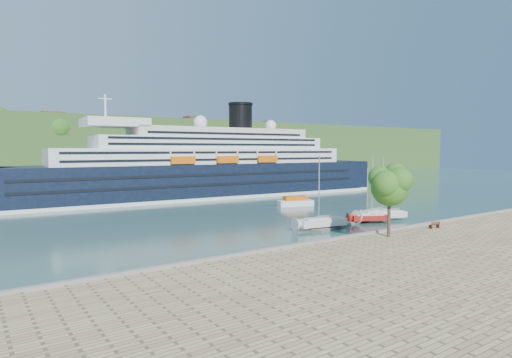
% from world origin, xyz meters
% --- Properties ---
extents(ground, '(400.00, 400.00, 0.00)m').
position_xyz_m(ground, '(0.00, 0.00, 0.00)').
color(ground, '#2B4D4A').
rests_on(ground, ground).
extents(far_hillside, '(400.00, 50.00, 24.00)m').
position_xyz_m(far_hillside, '(0.00, 145.00, 12.00)').
color(far_hillside, '#2F5321').
rests_on(far_hillside, ground).
extents(quay_coping, '(220.00, 0.50, 0.30)m').
position_xyz_m(quay_coping, '(0.00, -0.20, 1.15)').
color(quay_coping, slate).
rests_on(quay_coping, promenade).
extents(cruise_ship, '(105.35, 21.05, 23.50)m').
position_xyz_m(cruise_ship, '(-0.02, 56.64, 11.75)').
color(cruise_ship, black).
rests_on(cruise_ship, ground).
extents(park_bench, '(1.69, 0.92, 1.02)m').
position_xyz_m(park_bench, '(4.90, -2.61, 1.51)').
color(park_bench, '#412012').
rests_on(park_bench, promenade).
extents(promenade_tree, '(5.94, 5.94, 9.84)m').
position_xyz_m(promenade_tree, '(-4.77, -2.72, 5.92)').
color(promenade_tree, '#2C5717').
rests_on(promenade_tree, promenade).
extents(floating_pontoon, '(17.00, 6.31, 0.38)m').
position_xyz_m(floating_pontoon, '(1.47, 10.44, 0.19)').
color(floating_pontoon, '#655F5A').
rests_on(floating_pontoon, ground).
extents(sailboat_white_near, '(8.37, 3.71, 10.45)m').
position_xyz_m(sailboat_white_near, '(-4.60, 9.27, 5.23)').
color(sailboat_white_near, silver).
rests_on(sailboat_white_near, ground).
extents(sailboat_red, '(6.61, 4.42, 8.36)m').
position_xyz_m(sailboat_red, '(5.48, 9.08, 4.18)').
color(sailboat_red, maroon).
rests_on(sailboat_red, ground).
extents(sailboat_white_far, '(8.07, 4.46, 10.06)m').
position_xyz_m(sailboat_white_far, '(9.41, 9.16, 5.03)').
color(sailboat_white_far, silver).
rests_on(sailboat_white_far, ground).
extents(tender_launch, '(7.87, 4.63, 2.06)m').
position_xyz_m(tender_launch, '(8.95, 31.66, 1.03)').
color(tender_launch, '#D95E0C').
rests_on(tender_launch, ground).
extents(sailboat_extra, '(8.35, 3.08, 10.55)m').
position_xyz_m(sailboat_extra, '(7.96, 10.32, 5.27)').
color(sailboat_extra, silver).
rests_on(sailboat_extra, ground).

